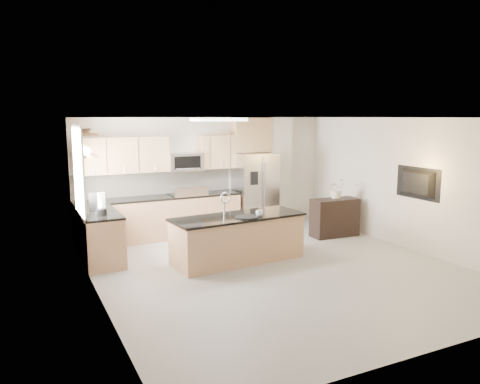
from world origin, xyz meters
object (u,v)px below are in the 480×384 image
cup (260,213)px  flower_vase (337,183)px  microwave (185,162)px  bowl (83,130)px  coffee_maker (95,201)px  television (415,183)px  island (238,238)px  range (188,214)px  kettle (101,205)px  platter (247,217)px  refrigerator (255,191)px  blender (102,205)px  credenza (335,217)px

cup → flower_vase: bearing=21.5°
microwave → bowl: 2.58m
cup → bowl: size_ratio=0.34×
coffee_maker → television: size_ratio=0.31×
microwave → coffee_maker: 2.39m
island → range: bearing=90.2°
kettle → bowl: (-0.23, 0.21, 1.35)m
platter → coffee_maker: 2.80m
microwave → refrigerator: (1.66, -0.17, -0.74)m
blender → bowl: 1.41m
kettle → television: (5.54, -2.01, 0.31)m
range → bowl: size_ratio=2.76×
microwave → coffee_maker: size_ratio=2.28×
platter → island: bearing=109.2°
kettle → bowl: 1.38m
bowl → television: bearing=-21.1°
range → microwave: 1.16m
range → blender: blender is taller
kettle → television: 5.90m
island → kettle: 2.54m
bowl → coffee_maker: bearing=-0.4°
range → bowl: 3.09m
blender → coffee_maker: blender is taller
platter → television: bearing=-12.6°
microwave → refrigerator: bearing=-5.9°
island → television: (3.32, -0.94, 0.92)m
kettle → coffee_maker: size_ratio=0.82×
microwave → platter: (0.26, -2.52, -0.77)m
kettle → range: bearing=28.7°
bowl → flower_vase: 5.38m
blender → credenza: bearing=-0.8°
range → island: 2.19m
cup → kettle: size_ratio=0.51×
refrigerator → television: size_ratio=1.65×
island → bowl: bearing=147.4°
blender → television: television is taller
credenza → cup: cup is taller
bowl → flower_vase: (5.21, -0.55, -1.22)m
range → cup: range is taller
coffee_maker → island: bearing=-29.5°
coffee_maker → range: bearing=23.2°
credenza → cup: (-2.38, -0.91, 0.48)m
refrigerator → island: (-1.47, -2.14, -0.46)m
television → platter: bearing=77.4°
credenza → platter: bearing=-158.4°
television → kettle: bearing=70.0°
cup → bowl: bearing=151.3°
refrigerator → bowl: bearing=-167.8°
range → cup: (0.51, -2.41, 0.43)m
microwave → cup: 2.68m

